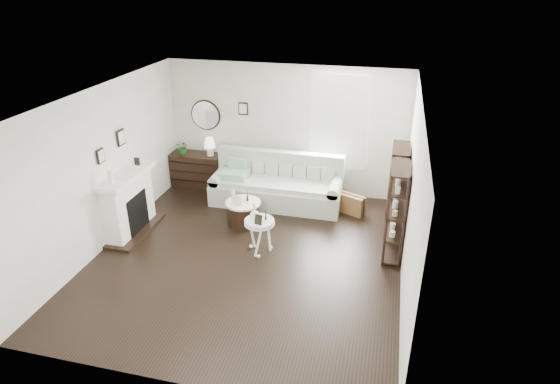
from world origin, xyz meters
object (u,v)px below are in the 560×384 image
(drum_table, at_px, (243,213))
(sofa, at_px, (277,187))
(pedestal_table, at_px, (260,223))
(dresser, at_px, (198,170))

(drum_table, bearing_deg, sofa, 68.83)
(pedestal_table, bearing_deg, sofa, 95.19)
(dresser, xyz_separation_m, pedestal_table, (2.07, -2.28, 0.19))
(drum_table, distance_m, pedestal_table, 1.09)
(sofa, bearing_deg, dresser, 168.46)
(sofa, distance_m, drum_table, 1.10)
(sofa, distance_m, pedestal_table, 1.91)
(dresser, relative_size, pedestal_table, 1.82)
(pedestal_table, bearing_deg, dresser, 132.31)
(sofa, relative_size, dresser, 2.35)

